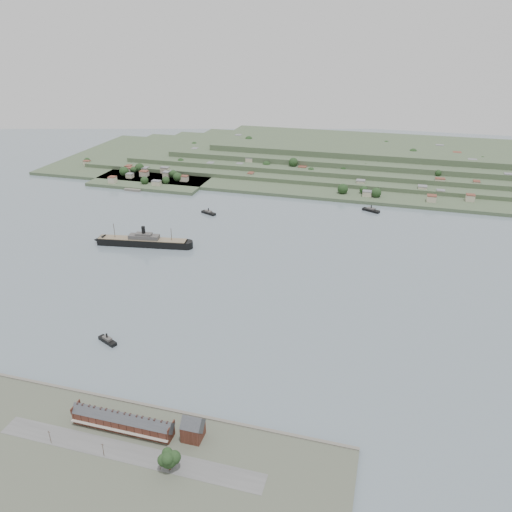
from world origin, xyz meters
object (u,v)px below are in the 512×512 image
(fig_tree, at_px, (169,459))
(terrace_row, at_px, (123,421))
(tugboat, at_px, (107,340))
(gabled_building, at_px, (193,428))
(steamship, at_px, (140,241))

(fig_tree, bearing_deg, terrace_row, 152.49)
(tugboat, bearing_deg, gabled_building, -36.36)
(terrace_row, distance_m, fig_tree, 39.01)
(gabled_building, relative_size, steamship, 0.14)
(gabled_building, xyz_separation_m, fig_tree, (-2.96, -22.00, 0.95))
(terrace_row, bearing_deg, fig_tree, -27.51)
(gabled_building, relative_size, fig_tree, 1.20)
(gabled_building, height_order, steamship, steamship)
(terrace_row, height_order, gabled_building, gabled_building)
(terrace_row, distance_m, tugboat, 85.73)
(steamship, bearing_deg, fig_tree, -59.59)
(terrace_row, bearing_deg, gabled_building, 6.12)
(fig_tree, bearing_deg, gabled_building, 82.33)
(steamship, xyz_separation_m, tugboat, (54.30, -150.84, -2.65))
(steamship, bearing_deg, terrace_row, -64.46)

